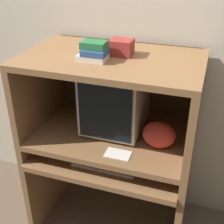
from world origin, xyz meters
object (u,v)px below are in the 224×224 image
(crt_monitor, at_px, (115,97))
(book_stack, at_px, (94,52))
(snack_bag, at_px, (159,135))
(keyboard, at_px, (106,163))
(storage_box, at_px, (121,47))
(mouse, at_px, (148,172))

(crt_monitor, bearing_deg, book_stack, -112.38)
(crt_monitor, bearing_deg, snack_bag, -22.49)
(snack_bag, relative_size, book_stack, 1.22)
(keyboard, height_order, storage_box, storage_box)
(mouse, height_order, book_stack, book_stack)
(keyboard, relative_size, snack_bag, 2.02)
(mouse, xyz_separation_m, snack_bag, (0.03, 0.11, 0.20))
(snack_bag, height_order, storage_box, storage_box)
(snack_bag, bearing_deg, keyboard, -159.31)
(snack_bag, distance_m, book_stack, 0.62)
(storage_box, bearing_deg, keyboard, -97.88)
(keyboard, relative_size, mouse, 6.82)
(book_stack, bearing_deg, snack_bag, 5.96)
(crt_monitor, bearing_deg, keyboard, -85.98)
(crt_monitor, xyz_separation_m, keyboard, (0.02, -0.25, -0.34))
(mouse, bearing_deg, book_stack, 169.05)
(crt_monitor, height_order, book_stack, book_stack)
(keyboard, bearing_deg, mouse, 0.70)
(mouse, distance_m, snack_bag, 0.23)
(crt_monitor, relative_size, keyboard, 1.08)
(crt_monitor, relative_size, mouse, 7.36)
(crt_monitor, xyz_separation_m, storage_box, (0.05, -0.04, 0.34))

